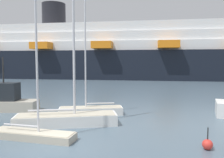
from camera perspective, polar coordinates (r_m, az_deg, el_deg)
name	(u,v)px	position (r m, az deg, el deg)	size (l,w,h in m)	color
ground_plane	(57,149)	(13.58, -13.61, -16.45)	(600.00, 600.00, 0.00)	slate
sailboat_0	(67,116)	(17.77, -11.16, -9.07)	(7.70, 4.07, 14.22)	white
sailboat_2	(32,131)	(15.38, -19.13, -12.18)	(5.57, 1.72, 9.98)	#BCB29E
sailboat_3	(91,109)	(20.89, -5.28, -7.38)	(5.84, 2.98, 11.12)	white
fishing_boat_2	(2,101)	(24.81, -25.68, -4.90)	(7.25, 2.97, 5.20)	#BCB29E
channel_buoy_0	(207,144)	(14.00, 22.61, -14.74)	(0.57, 0.57, 1.23)	red
cruise_ship	(136,54)	(66.63, 5.91, 6.26)	(138.13, 23.30, 21.92)	black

